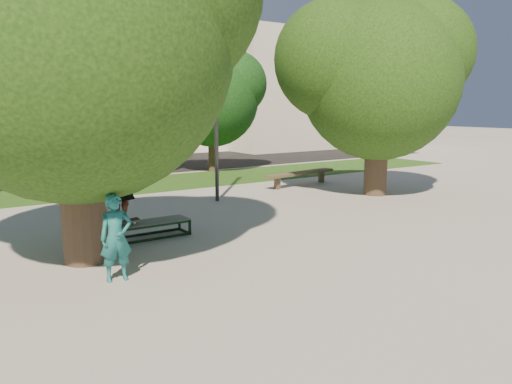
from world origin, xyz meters
TOP-DOWN VIEW (x-y plane):
  - ground at (0.00, 0.00)m, footprint 120.00×120.00m
  - grass_strip at (1.00, 9.50)m, footprint 30.00×4.00m
  - asphalt_strip at (0.00, 16.00)m, footprint 40.00×8.00m
  - tree_left at (-4.29, 1.09)m, footprint 6.96×5.95m
  - tree_right at (5.92, 3.08)m, footprint 6.24×5.33m
  - bg_tree_mid at (-1.08, 12.08)m, footprint 5.76×4.92m
  - bg_tree_right at (4.43, 11.57)m, footprint 5.04×4.31m
  - lamppost at (1.00, 5.00)m, footprint 0.25×0.15m
  - side_building at (18.00, 22.00)m, footprint 15.00×10.00m
  - grind_box at (-2.50, 1.99)m, footprint 1.80×0.60m
  - skater_rig at (-3.15, 1.99)m, footprint 2.01×1.01m
  - bystander at (-4.06, -0.38)m, footprint 0.58×0.41m
  - bench at (5.16, 5.95)m, footprint 3.42×0.97m
  - car_silver_a at (-3.50, 16.32)m, footprint 2.25×4.23m
  - car_dark at (-1.70, 14.58)m, footprint 2.29×4.78m
  - car_grey at (-1.77, 16.14)m, footprint 2.45×5.11m
  - car_silver_b at (0.50, 16.50)m, footprint 2.01×4.91m

SIDE VIEW (x-z plane):
  - ground at x=0.00m, z-range 0.00..0.00m
  - asphalt_strip at x=0.00m, z-range 0.00..0.01m
  - grass_strip at x=1.00m, z-range 0.00..0.02m
  - grind_box at x=-2.50m, z-range 0.00..0.38m
  - bench at x=5.16m, z-range 0.18..0.69m
  - car_silver_a at x=-3.50m, z-range 0.00..1.37m
  - car_grey at x=-1.77m, z-range 0.00..1.40m
  - car_silver_b at x=0.50m, z-range 0.00..1.42m
  - bystander at x=-4.06m, z-range 0.00..1.51m
  - car_dark at x=-1.70m, z-range 0.00..1.51m
  - skater_rig at x=-3.15m, z-range 0.41..2.07m
  - lamppost at x=1.00m, z-range 0.10..6.21m
  - bg_tree_right at x=4.43m, z-range 0.77..6.21m
  - side_building at x=18.00m, z-range 0.00..8.00m
  - bg_tree_mid at x=-1.08m, z-range 0.90..7.14m
  - tree_right at x=5.92m, z-range 0.84..7.35m
  - tree_left at x=-4.29m, z-range 0.86..7.98m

